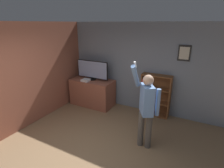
{
  "coord_description": "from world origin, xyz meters",
  "views": [
    {
      "loc": [
        1.92,
        -2.09,
        2.65
      ],
      "look_at": [
        -0.11,
        1.74,
        1.14
      ],
      "focal_mm": 28.0,
      "sensor_mm": 36.0,
      "label": 1
    }
  ],
  "objects_px": {
    "game_console": "(86,80)",
    "person": "(146,105)",
    "bookshelf": "(153,95)",
    "television": "(92,70)"
  },
  "relations": [
    {
      "from": "game_console",
      "to": "person",
      "type": "bearing_deg",
      "value": -24.62
    },
    {
      "from": "television",
      "to": "game_console",
      "type": "distance_m",
      "value": 0.4
    },
    {
      "from": "television",
      "to": "person",
      "type": "height_order",
      "value": "person"
    },
    {
      "from": "bookshelf",
      "to": "person",
      "type": "height_order",
      "value": "person"
    },
    {
      "from": "game_console",
      "to": "bookshelf",
      "type": "relative_size",
      "value": 0.19
    },
    {
      "from": "television",
      "to": "bookshelf",
      "type": "bearing_deg",
      "value": 6.92
    },
    {
      "from": "bookshelf",
      "to": "person",
      "type": "xyz_separation_m",
      "value": [
        0.26,
        -1.56,
        0.41
      ]
    },
    {
      "from": "bookshelf",
      "to": "person",
      "type": "relative_size",
      "value": 0.64
    },
    {
      "from": "television",
      "to": "person",
      "type": "xyz_separation_m",
      "value": [
        2.24,
        -1.32,
        -0.19
      ]
    },
    {
      "from": "television",
      "to": "bookshelf",
      "type": "relative_size",
      "value": 0.89
    }
  ]
}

